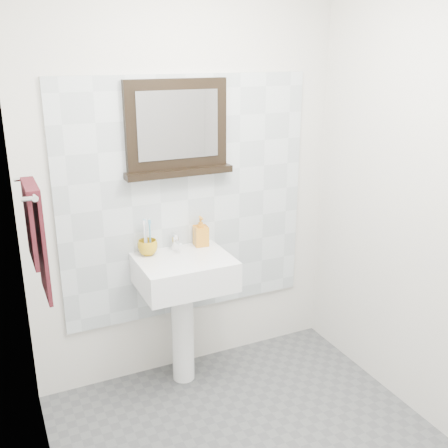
{
  "coord_description": "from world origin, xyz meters",
  "views": [
    {
      "loc": [
        -1.12,
        -1.84,
        2.03
      ],
      "look_at": [
        -0.0,
        0.55,
        1.15
      ],
      "focal_mm": 42.0,
      "sensor_mm": 36.0,
      "label": 1
    }
  ],
  "objects_px": {
    "framed_mirror": "(177,130)",
    "hand_towel": "(36,232)",
    "pedestal_sink": "(184,286)",
    "toothbrush_cup": "(148,247)",
    "soap_dispenser": "(201,231)"
  },
  "relations": [
    {
      "from": "toothbrush_cup",
      "to": "soap_dispenser",
      "type": "relative_size",
      "value": 0.63
    },
    {
      "from": "pedestal_sink",
      "to": "hand_towel",
      "type": "relative_size",
      "value": 1.75
    },
    {
      "from": "framed_mirror",
      "to": "hand_towel",
      "type": "height_order",
      "value": "framed_mirror"
    },
    {
      "from": "toothbrush_cup",
      "to": "hand_towel",
      "type": "relative_size",
      "value": 0.22
    },
    {
      "from": "pedestal_sink",
      "to": "soap_dispenser",
      "type": "height_order",
      "value": "soap_dispenser"
    },
    {
      "from": "pedestal_sink",
      "to": "toothbrush_cup",
      "type": "xyz_separation_m",
      "value": [
        -0.18,
        0.13,
        0.23
      ]
    },
    {
      "from": "pedestal_sink",
      "to": "framed_mirror",
      "type": "relative_size",
      "value": 1.46
    },
    {
      "from": "toothbrush_cup",
      "to": "framed_mirror",
      "type": "xyz_separation_m",
      "value": [
        0.23,
        0.06,
        0.68
      ]
    },
    {
      "from": "pedestal_sink",
      "to": "framed_mirror",
      "type": "xyz_separation_m",
      "value": [
        0.05,
        0.19,
        0.91
      ]
    },
    {
      "from": "hand_towel",
      "to": "soap_dispenser",
      "type": "bearing_deg",
      "value": 23.21
    },
    {
      "from": "toothbrush_cup",
      "to": "hand_towel",
      "type": "distance_m",
      "value": 0.83
    },
    {
      "from": "pedestal_sink",
      "to": "hand_towel",
      "type": "bearing_deg",
      "value": -160.93
    },
    {
      "from": "framed_mirror",
      "to": "hand_towel",
      "type": "bearing_deg",
      "value": -151.66
    },
    {
      "from": "pedestal_sink",
      "to": "toothbrush_cup",
      "type": "height_order",
      "value": "pedestal_sink"
    },
    {
      "from": "soap_dispenser",
      "to": "framed_mirror",
      "type": "distance_m",
      "value": 0.64
    }
  ]
}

